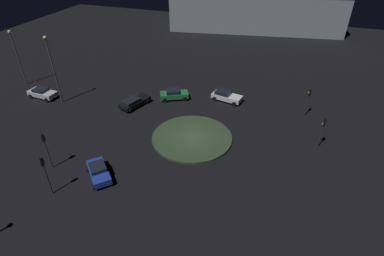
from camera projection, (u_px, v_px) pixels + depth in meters
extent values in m
plane|color=black|center=(192.00, 138.00, 37.21)|extent=(116.73, 116.73, 0.00)
cylinder|color=#2D4228|center=(192.00, 137.00, 37.14)|extent=(9.77, 9.77, 0.27)
cube|color=white|center=(227.00, 97.00, 44.71)|extent=(4.63, 2.63, 0.66)
cube|color=black|center=(223.00, 92.00, 44.65)|extent=(2.41, 2.00, 0.48)
cylinder|color=black|center=(239.00, 99.00, 44.90)|extent=(0.70, 0.34, 0.67)
cylinder|color=black|center=(234.00, 104.00, 43.58)|extent=(0.70, 0.34, 0.67)
cylinder|color=black|center=(220.00, 94.00, 46.20)|extent=(0.70, 0.34, 0.67)
cylinder|color=black|center=(214.00, 99.00, 44.88)|extent=(0.70, 0.34, 0.67)
cube|color=#1E38A5|center=(99.00, 172.00, 31.18)|extent=(4.09, 4.04, 0.68)
cube|color=black|center=(97.00, 167.00, 30.97)|extent=(2.34, 2.33, 0.43)
cylinder|color=black|center=(88.00, 169.00, 32.11)|extent=(0.63, 0.62, 0.66)
cylinder|color=black|center=(104.00, 164.00, 32.76)|extent=(0.63, 0.62, 0.66)
cylinder|color=black|center=(94.00, 186.00, 29.97)|extent=(0.63, 0.62, 0.66)
cylinder|color=black|center=(111.00, 181.00, 30.63)|extent=(0.63, 0.62, 0.66)
cube|color=black|center=(135.00, 102.00, 43.46)|extent=(3.24, 4.94, 0.55)
cube|color=black|center=(131.00, 101.00, 42.71)|extent=(2.30, 2.75, 0.47)
cylinder|color=black|center=(139.00, 98.00, 45.17)|extent=(0.43, 0.73, 0.69)
cylinder|color=black|center=(148.00, 101.00, 44.23)|extent=(0.43, 0.73, 0.69)
cylinder|color=black|center=(122.00, 106.00, 43.01)|extent=(0.43, 0.73, 0.69)
cylinder|color=black|center=(131.00, 111.00, 42.06)|extent=(0.43, 0.73, 0.69)
cube|color=#1E7238|center=(174.00, 95.00, 45.15)|extent=(4.46, 3.43, 0.71)
cube|color=black|center=(173.00, 91.00, 44.81)|extent=(2.42, 2.26, 0.46)
cylinder|color=black|center=(183.00, 94.00, 46.24)|extent=(0.71, 0.50, 0.68)
cylinder|color=black|center=(185.00, 99.00, 44.79)|extent=(0.71, 0.50, 0.68)
cylinder|color=black|center=(164.00, 95.00, 45.91)|extent=(0.71, 0.50, 0.68)
cylinder|color=black|center=(165.00, 100.00, 44.45)|extent=(0.71, 0.50, 0.68)
cube|color=silver|center=(43.00, 93.00, 45.58)|extent=(4.41, 2.09, 0.70)
cube|color=black|center=(40.00, 90.00, 45.35)|extent=(2.00, 1.73, 0.40)
cylinder|color=black|center=(56.00, 95.00, 45.99)|extent=(0.66, 0.26, 0.65)
cylinder|color=black|center=(47.00, 100.00, 44.58)|extent=(0.66, 0.26, 0.65)
cylinder|color=black|center=(40.00, 91.00, 46.97)|extent=(0.66, 0.26, 0.65)
cylinder|color=black|center=(31.00, 96.00, 45.56)|extent=(0.66, 0.26, 0.65)
cylinder|color=#2D2D2D|center=(49.00, 155.00, 31.81)|extent=(0.12, 0.12, 3.50)
cube|color=black|center=(43.00, 138.00, 30.58)|extent=(0.36, 0.37, 0.90)
sphere|color=red|center=(44.00, 135.00, 30.47)|extent=(0.20, 0.20, 0.20)
sphere|color=#4C380F|center=(44.00, 137.00, 30.62)|extent=(0.20, 0.20, 0.20)
sphere|color=#0F3819|center=(45.00, 140.00, 30.77)|extent=(0.20, 0.20, 0.20)
cylinder|color=#2D2D2D|center=(48.00, 180.00, 28.67)|extent=(0.12, 0.12, 3.57)
cube|color=black|center=(42.00, 161.00, 27.42)|extent=(0.37, 0.36, 0.90)
sphere|color=#3F0C0C|center=(42.00, 159.00, 27.33)|extent=(0.20, 0.20, 0.20)
sphere|color=#4C380F|center=(43.00, 161.00, 27.48)|extent=(0.20, 0.20, 0.20)
sphere|color=#1EE53F|center=(44.00, 163.00, 27.64)|extent=(0.20, 0.20, 0.20)
cylinder|color=#2D2D2D|center=(307.00, 106.00, 40.82)|extent=(0.12, 0.12, 3.05)
cube|color=black|center=(310.00, 92.00, 39.72)|extent=(0.36, 0.37, 0.90)
sphere|color=#3F0C0C|center=(309.00, 91.00, 39.53)|extent=(0.20, 0.20, 0.20)
sphere|color=yellow|center=(309.00, 93.00, 39.68)|extent=(0.20, 0.20, 0.20)
sphere|color=#0F3819|center=(308.00, 94.00, 39.83)|extent=(0.20, 0.20, 0.20)
cylinder|color=#2D2D2D|center=(320.00, 137.00, 34.91)|extent=(0.12, 0.12, 3.05)
cube|color=black|center=(325.00, 122.00, 33.81)|extent=(0.28, 0.34, 0.90)
sphere|color=#3F0C0C|center=(324.00, 120.00, 33.67)|extent=(0.20, 0.20, 0.20)
sphere|color=#4C380F|center=(323.00, 122.00, 33.82)|extent=(0.20, 0.20, 0.20)
sphere|color=#1EE53F|center=(323.00, 124.00, 33.97)|extent=(0.20, 0.20, 0.20)
cylinder|color=#4C4C51|center=(19.00, 60.00, 47.43)|extent=(0.18, 0.18, 8.35)
sphere|color=#F9D166|center=(9.00, 32.00, 45.02)|extent=(0.49, 0.49, 0.49)
cylinder|color=#4C4C51|center=(54.00, 72.00, 42.14)|extent=(0.18, 0.18, 9.37)
sphere|color=#F9D166|center=(45.00, 38.00, 39.44)|extent=(0.48, 0.48, 0.48)
cube|color=#8C939E|center=(255.00, 11.00, 74.01)|extent=(41.54, 19.25, 8.31)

